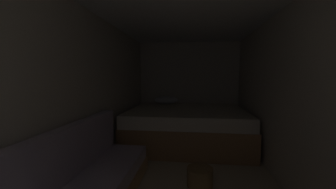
% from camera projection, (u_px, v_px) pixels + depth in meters
% --- Properties ---
extents(ground_plane, '(6.89, 6.89, 0.00)m').
position_uv_depth(ground_plane, '(183.00, 187.00, 2.33)').
color(ground_plane, beige).
extents(wall_back, '(2.37, 0.05, 2.07)m').
position_uv_depth(wall_back, '(188.00, 87.00, 4.69)').
color(wall_back, beige).
rests_on(wall_back, ground).
extents(wall_left, '(0.05, 4.89, 2.07)m').
position_uv_depth(wall_left, '(86.00, 97.00, 2.39)').
color(wall_left, beige).
rests_on(wall_left, ground).
extents(wall_right, '(0.05, 4.89, 2.07)m').
position_uv_depth(wall_right, '(294.00, 100.00, 2.10)').
color(wall_right, beige).
rests_on(wall_right, ground).
extents(ceiling_slab, '(2.37, 4.89, 0.05)m').
position_uv_depth(ceiling_slab, '(184.00, 0.00, 2.15)').
color(ceiling_slab, white).
rests_on(ceiling_slab, wall_left).
extents(bed, '(2.15, 1.73, 0.85)m').
position_uv_depth(bed, '(187.00, 126.00, 3.83)').
color(bed, '#9E7247').
rests_on(bed, ground).
extents(wicker_basket, '(0.30, 0.30, 0.21)m').
position_uv_depth(wicker_basket, '(200.00, 177.00, 2.35)').
color(wicker_basket, olive).
rests_on(wicker_basket, ground).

